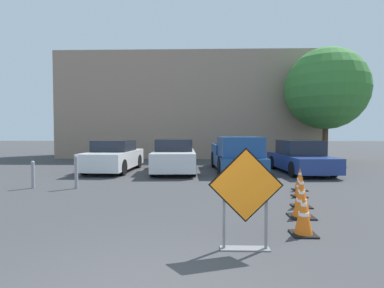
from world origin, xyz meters
TOP-DOWN VIEW (x-y plane):
  - ground_plane at (0.00, 10.00)m, footprint 96.00×96.00m
  - road_closed_sign at (1.36, 1.70)m, footprint 1.15×0.20m
  - traffic_cone_nearest at (2.50, 2.44)m, footprint 0.43×0.43m
  - traffic_cone_second at (2.84, 3.55)m, footprint 0.51×0.51m
  - traffic_cone_third at (3.14, 4.45)m, footprint 0.44×0.44m
  - traffic_cone_fourth at (3.47, 5.61)m, footprint 0.39×0.39m
  - traffic_cone_fifth at (3.79, 6.55)m, footprint 0.41×0.41m
  - parked_car_nearest at (-3.39, 10.96)m, footprint 2.00×4.32m
  - parked_car_second at (-0.54, 10.71)m, footprint 2.08×4.34m
  - pickup_truck at (2.33, 10.86)m, footprint 2.18×5.10m
  - parked_car_third at (5.16, 10.70)m, footprint 2.03×4.47m
  - bollard_nearest at (-3.36, 6.65)m, footprint 0.12×0.12m
  - bollard_second at (-4.79, 6.65)m, footprint 0.12×0.12m
  - building_facade_backdrop at (-0.26, 19.71)m, footprint 18.15×5.00m
  - street_tree_behind_lot at (8.28, 15.59)m, footprint 4.92×4.92m

SIDE VIEW (x-z plane):
  - ground_plane at x=0.00m, z-range 0.00..0.00m
  - traffic_cone_fourth at x=3.47m, z-range -0.01..0.59m
  - traffic_cone_fifth at x=3.79m, z-range -0.01..0.71m
  - traffic_cone_second at x=2.84m, z-range -0.01..0.72m
  - traffic_cone_nearest at x=2.50m, z-range -0.01..0.74m
  - traffic_cone_third at x=3.14m, z-range -0.01..0.80m
  - bollard_second at x=-4.79m, z-range 0.03..0.92m
  - bollard_nearest at x=-3.36m, z-range 0.03..1.11m
  - parked_car_third at x=5.16m, z-range -0.06..1.40m
  - parked_car_nearest at x=-3.39m, z-range -0.04..1.40m
  - parked_car_second at x=-0.54m, z-range -0.04..1.47m
  - pickup_truck at x=2.33m, z-range -0.08..1.55m
  - road_closed_sign at x=1.36m, z-range 0.09..1.69m
  - building_facade_backdrop at x=-0.26m, z-range 0.00..7.34m
  - street_tree_behind_lot at x=8.28m, z-range 0.99..7.91m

